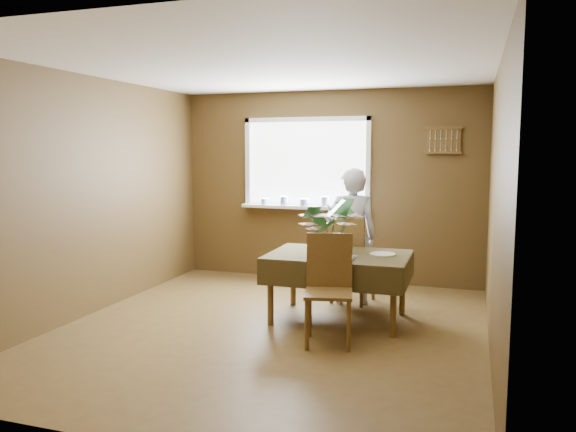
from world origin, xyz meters
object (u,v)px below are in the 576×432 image
(chair_far, at_px, (350,257))
(seated_woman, at_px, (352,236))
(chair_near, at_px, (329,284))
(dining_table, at_px, (339,262))
(flower_bouquet, at_px, (332,224))

(chair_far, bearing_deg, seated_woman, -174.47)
(chair_far, height_order, chair_near, chair_far)
(dining_table, distance_m, seated_woman, 0.67)
(seated_woman, bearing_deg, flower_bouquet, 73.44)
(chair_near, xyz_separation_m, flower_bouquet, (-0.10, 0.49, 0.48))
(chair_near, relative_size, flower_bouquet, 1.68)
(chair_far, bearing_deg, chair_near, 105.13)
(chair_far, bearing_deg, flower_bouquet, 100.35)
(dining_table, relative_size, chair_near, 1.46)
(seated_woman, height_order, flower_bouquet, seated_woman)
(chair_far, height_order, seated_woman, seated_woman)
(dining_table, xyz_separation_m, seated_woman, (-0.01, 0.65, 0.16))
(dining_table, relative_size, seated_woman, 0.92)
(flower_bouquet, bearing_deg, dining_table, 77.51)
(dining_table, bearing_deg, flower_bouquet, -102.95)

